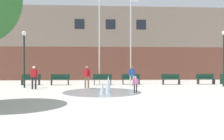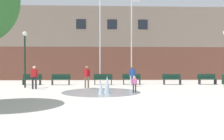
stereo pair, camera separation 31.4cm
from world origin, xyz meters
name	(u,v)px [view 1 (the left image)]	position (x,y,z in m)	size (l,w,h in m)	color
ground_plane	(129,105)	(0.00, 0.00, 0.00)	(100.00, 100.00, 0.00)	#B2ADA3
library_building	(109,46)	(0.00, 18.92, 4.20)	(36.00, 6.05, 8.40)	brown
splash_fountain	(104,89)	(-0.95, 4.09, 0.25)	(4.79, 4.79, 1.04)	gray
park_bench_far_left	(31,79)	(-7.02, 9.87, 0.48)	(1.60, 0.44, 0.91)	#28282D
park_bench_left_of_flagpoles	(60,79)	(-4.57, 9.72, 0.48)	(1.60, 0.44, 0.91)	#28282D
park_bench_under_left_flagpole	(103,79)	(-0.99, 9.65, 0.48)	(1.60, 0.44, 0.91)	#28282D
park_bench_center	(131,79)	(1.47, 9.89, 0.48)	(1.60, 0.44, 0.91)	#28282D
park_bench_under_right_flagpole	(171,79)	(4.92, 9.68, 0.48)	(1.60, 0.44, 0.91)	#28282D
park_bench_far_right	(206,79)	(8.03, 9.75, 0.48)	(1.60, 0.44, 0.91)	#28282D
adult_in_red	(87,75)	(-2.15, 6.92, 0.93)	(0.50, 0.39, 1.59)	#89755B
adult_watching	(34,76)	(-5.73, 6.37, 0.93)	(0.50, 0.23, 1.59)	#28282D
teen_by_trashcan	(132,74)	(1.30, 8.16, 0.93)	(0.50, 0.39, 1.59)	silver
child_in_fountain	(135,83)	(0.91, 4.05, 0.58)	(0.31, 0.23, 0.99)	#28282D
flagpole_left	(100,31)	(-1.24, 10.50, 4.67)	(0.80, 0.10, 8.83)	silver
flagpole_right	(131,35)	(1.56, 10.50, 4.33)	(0.80, 0.10, 8.17)	silver
lamp_post_left_lane	(24,51)	(-6.71, 7.35, 2.67)	(0.32, 0.32, 4.12)	#192D23
lamp_post_right_lane	(224,51)	(8.34, 7.51, 2.77)	(0.32, 0.32, 4.29)	#192D23
trash_can	(223,79)	(9.66, 9.79, 0.45)	(0.56, 0.56, 0.90)	#193323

